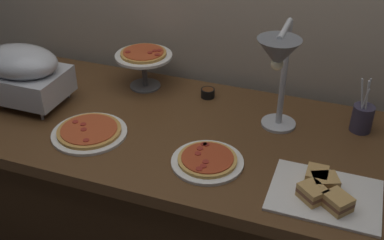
{
  "coord_description": "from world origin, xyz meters",
  "views": [
    {
      "loc": [
        0.66,
        -1.5,
        1.81
      ],
      "look_at": [
        0.11,
        0.0,
        0.81
      ],
      "focal_mm": 44.67,
      "sensor_mm": 36.0,
      "label": 1
    }
  ],
  "objects": [
    {
      "name": "sandwich_platter",
      "position": [
        0.66,
        -0.22,
        0.78
      ],
      "size": [
        0.36,
        0.28,
        0.06
      ],
      "color": "white",
      "rests_on": "buffet_table"
    },
    {
      "name": "chafing_dish",
      "position": [
        -0.65,
        -0.04,
        0.91
      ],
      "size": [
        0.36,
        0.25,
        0.26
      ],
      "color": "#B7BABF",
      "rests_on": "buffet_table"
    },
    {
      "name": "utensil_holder",
      "position": [
        0.74,
        0.24,
        0.82
      ],
      "size": [
        0.08,
        0.08,
        0.23
      ],
      "color": "#383347",
      "rests_on": "buffet_table"
    },
    {
      "name": "pizza_plate_center",
      "position": [
        0.24,
        -0.18,
        0.77
      ],
      "size": [
        0.26,
        0.26,
        0.03
      ],
      "color": "white",
      "rests_on": "buffet_table"
    },
    {
      "name": "sauce_cup_near",
      "position": [
        0.08,
        0.28,
        0.78
      ],
      "size": [
        0.06,
        0.06,
        0.04
      ],
      "color": "black",
      "rests_on": "buffet_table"
    },
    {
      "name": "buffet_table",
      "position": [
        0.0,
        0.0,
        0.39
      ],
      "size": [
        1.9,
        0.84,
        0.76
      ],
      "color": "brown",
      "rests_on": "ground_plane"
    },
    {
      "name": "pizza_plate_raised_stand",
      "position": [
        -0.22,
        0.28,
        0.9
      ],
      "size": [
        0.26,
        0.26,
        0.18
      ],
      "color": "#595B60",
      "rests_on": "buffet_table"
    },
    {
      "name": "heat_lamp",
      "position": [
        0.43,
        0.01,
        1.11
      ],
      "size": [
        0.15,
        0.33,
        0.46
      ],
      "color": "#B7BABF",
      "rests_on": "buffet_table"
    },
    {
      "name": "pizza_plate_front",
      "position": [
        -0.26,
        -0.17,
        0.77
      ],
      "size": [
        0.3,
        0.3,
        0.03
      ],
      "color": "white",
      "rests_on": "buffet_table"
    }
  ]
}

